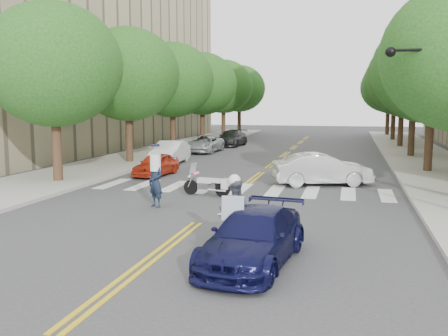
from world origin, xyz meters
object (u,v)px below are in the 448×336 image
(motorcycle_parked, at_px, (211,185))
(sedan_blue, at_px, (254,238))
(convertible, at_px, (322,169))
(officer_standing, at_px, (156,182))
(motorcycle_police, at_px, (234,217))

(motorcycle_parked, distance_m, sedan_blue, 8.85)
(sedan_blue, bearing_deg, convertible, 92.28)
(convertible, xyz_separation_m, sedan_blue, (-0.93, -12.02, -0.11))
(motorcycle_parked, relative_size, convertible, 0.45)
(officer_standing, distance_m, sedan_blue, 7.26)
(motorcycle_police, xyz_separation_m, convertible, (1.61, 11.06, -0.15))
(officer_standing, bearing_deg, motorcycle_police, -17.36)
(motorcycle_police, height_order, officer_standing, motorcycle_police)
(convertible, distance_m, sedan_blue, 12.06)
(officer_standing, xyz_separation_m, convertible, (5.63, 6.50, -0.19))
(motorcycle_parked, height_order, convertible, convertible)
(motorcycle_parked, distance_m, officer_standing, 3.02)
(motorcycle_police, xyz_separation_m, sedan_blue, (0.69, -0.96, -0.25))
(officer_standing, distance_m, convertible, 8.60)
(sedan_blue, bearing_deg, officer_standing, 137.11)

